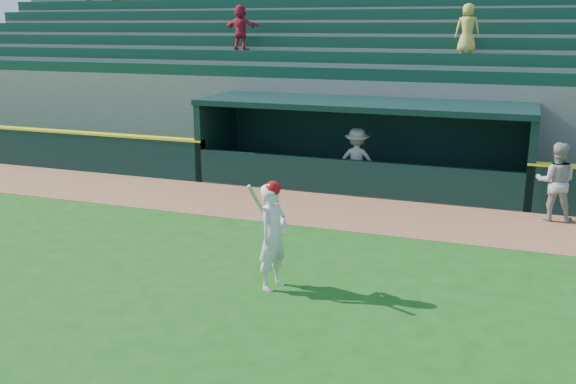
% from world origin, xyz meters
% --- Properties ---
extents(ground, '(120.00, 120.00, 0.00)m').
position_xyz_m(ground, '(0.00, 0.00, 0.00)').
color(ground, '#184E13').
rests_on(ground, ground).
extents(warning_track, '(40.00, 3.00, 0.01)m').
position_xyz_m(warning_track, '(0.00, 4.90, 0.01)').
color(warning_track, '#945D3B').
rests_on(warning_track, ground).
extents(dugout_player_front, '(0.92, 0.72, 1.89)m').
position_xyz_m(dugout_player_front, '(5.16, 5.97, 0.95)').
color(dugout_player_front, '#999994').
rests_on(dugout_player_front, ground).
extents(dugout_player_inside, '(1.25, 0.83, 1.80)m').
position_xyz_m(dugout_player_inside, '(0.07, 6.93, 0.90)').
color(dugout_player_inside, gray).
rests_on(dugout_player_inside, ground).
extents(dugout, '(9.40, 2.80, 2.46)m').
position_xyz_m(dugout, '(0.00, 8.00, 1.36)').
color(dugout, slate).
rests_on(dugout, ground).
extents(stands, '(34.50, 6.27, 7.42)m').
position_xyz_m(stands, '(-0.01, 12.57, 2.39)').
color(stands, slate).
rests_on(stands, ground).
extents(batter_at_plate, '(0.60, 0.85, 1.97)m').
position_xyz_m(batter_at_plate, '(0.37, -0.14, 0.98)').
color(batter_at_plate, silver).
rests_on(batter_at_plate, ground).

